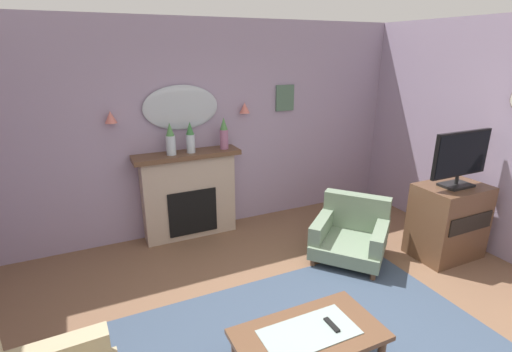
{
  "coord_description": "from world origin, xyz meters",
  "views": [
    {
      "loc": [
        -1.52,
        -1.8,
        2.42
      ],
      "look_at": [
        0.16,
        1.76,
        1.09
      ],
      "focal_mm": 26.55,
      "sensor_mm": 36.0,
      "label": 1
    }
  ],
  "objects_px": {
    "wall_mirror": "(181,108)",
    "wall_sconce_right": "(245,108)",
    "wall_sconce_left": "(110,117)",
    "coffee_table": "(309,339)",
    "framed_picture": "(285,98)",
    "mantel_vase_centre": "(224,134)",
    "tv_cabinet": "(448,221)",
    "fireplace": "(189,195)",
    "mantel_vase_left": "(171,140)",
    "tv_remote": "(332,325)",
    "tv_flatscreen": "(461,158)",
    "armchair_by_coffee_table": "(351,232)",
    "mantel_vase_right": "(190,138)"
  },
  "relations": [
    {
      "from": "wall_mirror",
      "to": "tv_cabinet",
      "type": "xyz_separation_m",
      "value": [
        2.67,
        -1.98,
        -1.26
      ]
    },
    {
      "from": "tv_remote",
      "to": "armchair_by_coffee_table",
      "type": "xyz_separation_m",
      "value": [
        1.29,
        1.37,
        -0.15
      ]
    },
    {
      "from": "mantel_vase_right",
      "to": "wall_sconce_right",
      "type": "height_order",
      "value": "wall_sconce_right"
    },
    {
      "from": "wall_sconce_left",
      "to": "mantel_vase_right",
      "type": "bearing_deg",
      "value": -7.59
    },
    {
      "from": "wall_sconce_left",
      "to": "coffee_table",
      "type": "height_order",
      "value": "wall_sconce_left"
    },
    {
      "from": "wall_sconce_right",
      "to": "tv_cabinet",
      "type": "bearing_deg",
      "value": -46.67
    },
    {
      "from": "mantel_vase_centre",
      "to": "coffee_table",
      "type": "distance_m",
      "value": 2.88
    },
    {
      "from": "mantel_vase_left",
      "to": "tv_remote",
      "type": "distance_m",
      "value": 2.89
    },
    {
      "from": "fireplace",
      "to": "wall_sconce_right",
      "type": "xyz_separation_m",
      "value": [
        0.85,
        0.09,
        1.09
      ]
    },
    {
      "from": "mantel_vase_left",
      "to": "framed_picture",
      "type": "xyz_separation_m",
      "value": [
        1.7,
        0.18,
        0.41
      ]
    },
    {
      "from": "mantel_vase_left",
      "to": "wall_sconce_left",
      "type": "relative_size",
      "value": 2.87
    },
    {
      "from": "wall_mirror",
      "to": "wall_sconce_right",
      "type": "height_order",
      "value": "wall_mirror"
    },
    {
      "from": "coffee_table",
      "to": "tv_flatscreen",
      "type": "relative_size",
      "value": 1.31
    },
    {
      "from": "wall_sconce_left",
      "to": "wall_sconce_right",
      "type": "height_order",
      "value": "same"
    },
    {
      "from": "framed_picture",
      "to": "coffee_table",
      "type": "height_order",
      "value": "framed_picture"
    },
    {
      "from": "wall_sconce_left",
      "to": "tv_cabinet",
      "type": "height_order",
      "value": "wall_sconce_left"
    },
    {
      "from": "coffee_table",
      "to": "framed_picture",
      "type": "bearing_deg",
      "value": 64.48
    },
    {
      "from": "mantel_vase_left",
      "to": "wall_sconce_right",
      "type": "xyz_separation_m",
      "value": [
        1.05,
        0.12,
        0.32
      ]
    },
    {
      "from": "framed_picture",
      "to": "tv_flatscreen",
      "type": "bearing_deg",
      "value": -59.82
    },
    {
      "from": "wall_sconce_right",
      "to": "tv_cabinet",
      "type": "distance_m",
      "value": 2.91
    },
    {
      "from": "framed_picture",
      "to": "fireplace",
      "type": "bearing_deg",
      "value": -174.23
    },
    {
      "from": "mantel_vase_centre",
      "to": "coffee_table",
      "type": "relative_size",
      "value": 0.38
    },
    {
      "from": "tv_remote",
      "to": "tv_cabinet",
      "type": "distance_m",
      "value": 2.51
    },
    {
      "from": "mantel_vase_left",
      "to": "coffee_table",
      "type": "bearing_deg",
      "value": -82.94
    },
    {
      "from": "tv_cabinet",
      "to": "mantel_vase_centre",
      "type": "bearing_deg",
      "value": 140.2
    },
    {
      "from": "wall_mirror",
      "to": "armchair_by_coffee_table",
      "type": "height_order",
      "value": "wall_mirror"
    },
    {
      "from": "mantel_vase_centre",
      "to": "tv_cabinet",
      "type": "relative_size",
      "value": 0.46
    },
    {
      "from": "mantel_vase_right",
      "to": "wall_sconce_right",
      "type": "relative_size",
      "value": 2.82
    },
    {
      "from": "wall_sconce_left",
      "to": "coffee_table",
      "type": "bearing_deg",
      "value": -70.69
    },
    {
      "from": "tv_flatscreen",
      "to": "mantel_vase_left",
      "type": "bearing_deg",
      "value": 147.5
    },
    {
      "from": "wall_sconce_left",
      "to": "tv_flatscreen",
      "type": "height_order",
      "value": "wall_sconce_left"
    },
    {
      "from": "mantel_vase_right",
      "to": "wall_mirror",
      "type": "relative_size",
      "value": 0.41
    },
    {
      "from": "mantel_vase_centre",
      "to": "tv_flatscreen",
      "type": "relative_size",
      "value": 0.49
    },
    {
      "from": "mantel_vase_centre",
      "to": "coffee_table",
      "type": "bearing_deg",
      "value": -97.8
    },
    {
      "from": "fireplace",
      "to": "armchair_by_coffee_table",
      "type": "height_order",
      "value": "fireplace"
    },
    {
      "from": "fireplace",
      "to": "tv_remote",
      "type": "height_order",
      "value": "fireplace"
    },
    {
      "from": "framed_picture",
      "to": "tv_cabinet",
      "type": "distance_m",
      "value": 2.64
    },
    {
      "from": "wall_sconce_right",
      "to": "coffee_table",
      "type": "height_order",
      "value": "wall_sconce_right"
    },
    {
      "from": "wall_mirror",
      "to": "tv_flatscreen",
      "type": "xyz_separation_m",
      "value": [
        2.67,
        -2.0,
        -0.46
      ]
    },
    {
      "from": "mantel_vase_left",
      "to": "wall_sconce_left",
      "type": "distance_m",
      "value": 0.73
    },
    {
      "from": "mantel_vase_centre",
      "to": "framed_picture",
      "type": "bearing_deg",
      "value": 10.2
    },
    {
      "from": "wall_mirror",
      "to": "mantel_vase_right",
      "type": "bearing_deg",
      "value": -73.61
    },
    {
      "from": "mantel_vase_centre",
      "to": "armchair_by_coffee_table",
      "type": "xyz_separation_m",
      "value": [
        1.11,
        -1.33,
        -1.05
      ]
    },
    {
      "from": "framed_picture",
      "to": "tv_flatscreen",
      "type": "relative_size",
      "value": 0.43
    },
    {
      "from": "wall_mirror",
      "to": "coffee_table",
      "type": "xyz_separation_m",
      "value": [
        0.13,
        -2.85,
        -1.33
      ]
    },
    {
      "from": "mantel_vase_left",
      "to": "mantel_vase_right",
      "type": "height_order",
      "value": "mantel_vase_left"
    },
    {
      "from": "fireplace",
      "to": "tv_cabinet",
      "type": "height_order",
      "value": "fireplace"
    },
    {
      "from": "coffee_table",
      "to": "armchair_by_coffee_table",
      "type": "height_order",
      "value": "armchair_by_coffee_table"
    },
    {
      "from": "coffee_table",
      "to": "mantel_vase_centre",
      "type": "bearing_deg",
      "value": 82.2
    },
    {
      "from": "coffee_table",
      "to": "armchair_by_coffee_table",
      "type": "relative_size",
      "value": 0.96
    }
  ]
}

